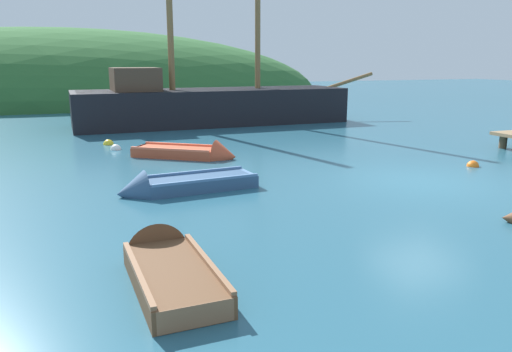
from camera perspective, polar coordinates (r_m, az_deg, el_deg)
name	(u,v)px	position (r m, az deg, el deg)	size (l,w,h in m)	color
ground_plane	(422,182)	(14.34, 18.46, -0.64)	(120.00, 120.00, 0.00)	#285B70
shore_hill	(59,100)	(44.80, -21.60, 8.05)	(46.06, 22.67, 11.61)	#2D602D
sailing_ship	(210,111)	(26.13, -5.28, 7.41)	(16.54, 3.77, 11.84)	black
rowboat_portside	(193,155)	(17.15, -7.21, 2.45)	(3.56, 3.00, 1.07)	#C64C2D
rowboat_far	(166,269)	(7.93, -10.20, -10.40)	(1.16, 3.03, 1.04)	brown
rowboat_outer_left	(178,187)	(12.77, -8.93, -1.30)	(3.61, 1.39, 1.05)	#335175
buoy_orange	(473,166)	(17.00, 23.52, 1.02)	(0.37, 0.37, 0.37)	orange
buoy_white	(116,150)	(19.26, -15.71, 2.93)	(0.39, 0.39, 0.39)	white
buoy_yellow	(109,145)	(20.49, -16.49, 3.47)	(0.40, 0.40, 0.40)	yellow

